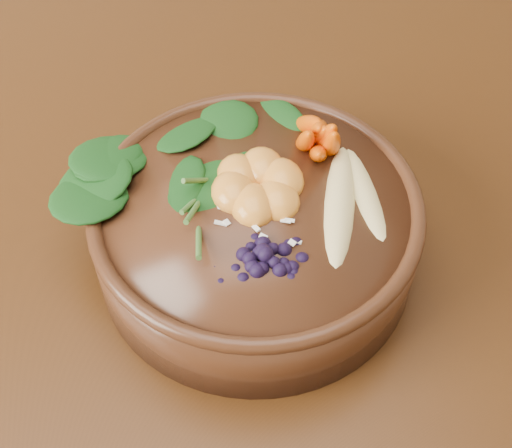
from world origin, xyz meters
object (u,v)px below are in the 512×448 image
(carrot_cluster, at_px, (312,107))
(banana_halves, at_px, (354,187))
(kale_heap, at_px, (204,137))
(blueberry_pile, at_px, (262,244))
(stoneware_bowl, at_px, (256,232))
(mandarin_cluster, at_px, (258,175))

(carrot_cluster, height_order, banana_halves, carrot_cluster)
(carrot_cluster, bearing_deg, banana_halves, -66.94)
(kale_heap, bearing_deg, carrot_cluster, -1.23)
(kale_heap, relative_size, blueberry_pile, 1.42)
(kale_heap, distance_m, banana_halves, 0.13)
(carrot_cluster, bearing_deg, stoneware_bowl, -123.69)
(kale_heap, relative_size, carrot_cluster, 2.38)
(stoneware_bowl, relative_size, mandarin_cluster, 3.15)
(carrot_cluster, bearing_deg, mandarin_cluster, -129.81)
(mandarin_cluster, bearing_deg, stoneware_bowl, -108.09)
(blueberry_pile, bearing_deg, carrot_cluster, 58.71)
(carrot_cluster, xyz_separation_m, mandarin_cluster, (-0.06, -0.04, -0.02))
(carrot_cluster, distance_m, banana_halves, 0.08)
(banana_halves, relative_size, blueberry_pile, 1.18)
(kale_heap, xyz_separation_m, carrot_cluster, (0.09, -0.00, 0.02))
(banana_halves, height_order, blueberry_pile, blueberry_pile)
(stoneware_bowl, relative_size, blueberry_pile, 2.16)
(carrot_cluster, xyz_separation_m, banana_halves, (0.01, -0.07, -0.02))
(stoneware_bowl, distance_m, kale_heap, 0.09)
(kale_heap, bearing_deg, stoneware_bowl, -64.88)
(blueberry_pile, bearing_deg, mandarin_cluster, 78.99)
(stoneware_bowl, height_order, banana_halves, banana_halves)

